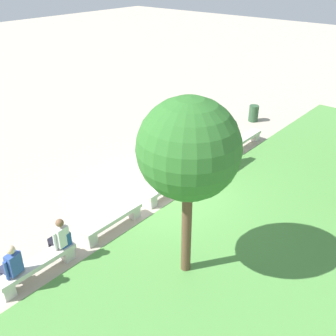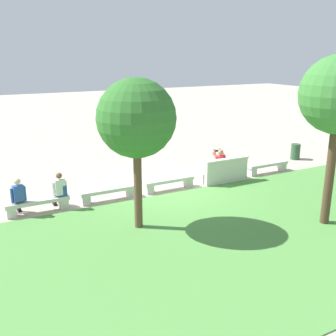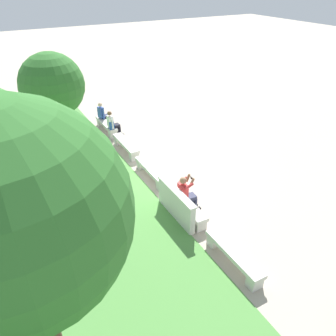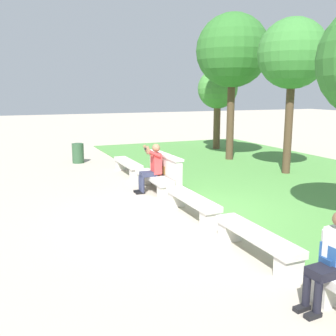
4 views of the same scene
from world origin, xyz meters
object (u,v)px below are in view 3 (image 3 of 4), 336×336
object	(u,v)px
bench_near	(185,206)
person_companion	(103,114)
bench_main	(234,255)
bench_end	(106,125)
tree_left_background	(14,217)
backpack	(111,125)
bench_far	(126,145)
person_photographer	(186,192)
bench_mid	(151,171)
person_distant	(113,123)
tree_far_back	(52,86)

from	to	relation	value
bench_near	person_companion	distance (m)	7.72
bench_main	bench_end	bearing A→B (deg)	0.00
bench_main	tree_left_background	bearing A→B (deg)	103.34
backpack	bench_far	bearing A→B (deg)	-179.08
bench_near	tree_left_background	size ratio (longest dim) A/B	0.36
bench_far	bench_end	world-z (taller)	same
person_photographer	backpack	xyz separation A→B (m)	(6.26, 0.10, -0.11)
bench_near	bench_mid	xyz separation A→B (m)	(2.38, 0.00, 0.00)
bench_main	tree_left_background	xyz separation A→B (m)	(-1.08, 4.56, 3.89)
bench_mid	bench_near	bearing A→B (deg)	180.00
bench_mid	person_photographer	world-z (taller)	person_photographer
bench_near	tree_left_background	xyz separation A→B (m)	(-3.47, 4.56, 3.89)
bench_main	bench_mid	xyz separation A→B (m)	(4.77, 0.00, 0.00)
person_photographer	bench_mid	bearing A→B (deg)	1.94
bench_mid	person_photographer	xyz separation A→B (m)	(-2.29, -0.08, 0.43)
bench_mid	backpack	bearing A→B (deg)	0.37
person_distant	bench_mid	bearing A→B (deg)	179.06
tree_left_background	bench_main	bearing A→B (deg)	-76.66
person_distant	bench_far	bearing A→B (deg)	177.71
tree_left_background	bench_end	bearing A→B (deg)	-23.22
bench_end	bench_main	bearing A→B (deg)	180.00
person_companion	person_distant	bearing A→B (deg)	-179.95
person_photographer	bench_far	bearing A→B (deg)	0.95
tree_left_background	tree_far_back	xyz separation A→B (m)	(8.17, -2.02, -0.95)
person_photographer	bench_main	bearing A→B (deg)	178.21
person_companion	backpack	size ratio (longest dim) A/B	2.94
person_companion	bench_far	bearing A→B (deg)	178.74
person_distant	tree_left_background	xyz separation A→B (m)	(-9.89, 4.62, 3.52)
bench_mid	bench_main	bearing A→B (deg)	180.00
bench_end	tree_far_back	world-z (taller)	tree_far_back
tree_far_back	tree_left_background	bearing A→B (deg)	166.12
backpack	tree_left_background	xyz separation A→B (m)	(-9.82, 4.53, 3.56)
bench_far	person_distant	size ratio (longest dim) A/B	1.59
bench_main	person_photographer	xyz separation A→B (m)	(2.48, -0.08, 0.43)
bench_near	bench_mid	world-z (taller)	same
person_companion	tree_far_back	xyz separation A→B (m)	(-3.01, 2.60, 2.57)
backpack	tree_far_back	distance (m)	3.98
tree_far_back	person_distant	bearing A→B (deg)	-56.59
bench_far	backpack	distance (m)	1.62
bench_main	person_distant	world-z (taller)	person_distant
bench_far	person_photographer	world-z (taller)	person_photographer
bench_main	backpack	bearing A→B (deg)	0.17
bench_far	bench_end	distance (m)	2.38
backpack	bench_near	bearing A→B (deg)	-179.77
bench_far	tree_far_back	bearing A→B (deg)	91.37
backpack	tree_far_back	world-z (taller)	tree_far_back
bench_near	bench_end	distance (m)	7.15
person_companion	person_photographer	bearing A→B (deg)	-179.91
bench_mid	person_distant	world-z (taller)	person_distant
bench_far	person_photographer	xyz separation A→B (m)	(-4.68, -0.08, 0.43)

